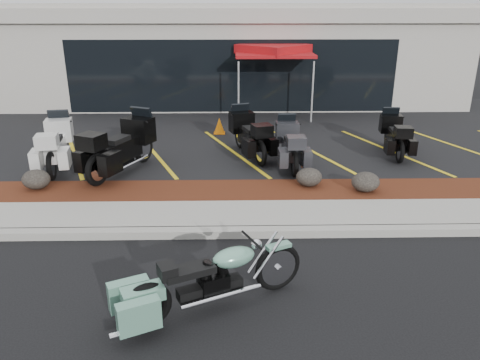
{
  "coord_description": "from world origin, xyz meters",
  "views": [
    {
      "loc": [
        -0.07,
        -6.8,
        4.04
      ],
      "look_at": [
        0.09,
        1.2,
        0.99
      ],
      "focal_mm": 35.0,
      "sensor_mm": 36.0,
      "label": 1
    }
  ],
  "objects_px": {
    "hero_cruiser": "(278,261)",
    "touring_white": "(61,134)",
    "popup_canopy": "(273,51)",
    "traffic_cone": "(219,125)"
  },
  "relations": [
    {
      "from": "hero_cruiser",
      "to": "touring_white",
      "type": "xyz_separation_m",
      "value": [
        -5.12,
        5.96,
        0.31
      ]
    },
    {
      "from": "hero_cruiser",
      "to": "popup_canopy",
      "type": "relative_size",
      "value": 0.82
    },
    {
      "from": "touring_white",
      "to": "popup_canopy",
      "type": "bearing_deg",
      "value": -59.01
    },
    {
      "from": "traffic_cone",
      "to": "popup_canopy",
      "type": "bearing_deg",
      "value": 54.8
    },
    {
      "from": "hero_cruiser",
      "to": "popup_canopy",
      "type": "xyz_separation_m",
      "value": [
        0.85,
        11.11,
        1.93
      ]
    },
    {
      "from": "traffic_cone",
      "to": "popup_canopy",
      "type": "relative_size",
      "value": 0.15
    },
    {
      "from": "touring_white",
      "to": "traffic_cone",
      "type": "relative_size",
      "value": 4.5
    },
    {
      "from": "touring_white",
      "to": "traffic_cone",
      "type": "height_order",
      "value": "touring_white"
    },
    {
      "from": "hero_cruiser",
      "to": "touring_white",
      "type": "relative_size",
      "value": 1.24
    },
    {
      "from": "hero_cruiser",
      "to": "touring_white",
      "type": "height_order",
      "value": "touring_white"
    }
  ]
}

